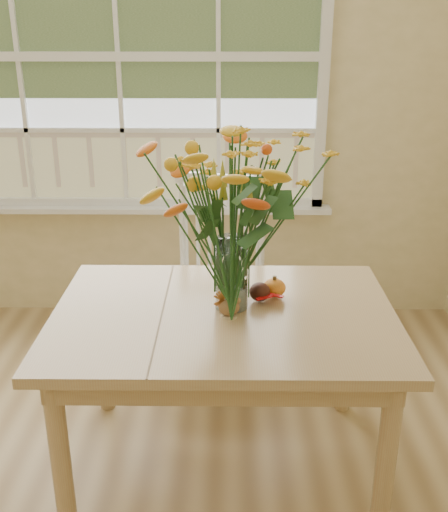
{
  "coord_description": "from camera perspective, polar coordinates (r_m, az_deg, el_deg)",
  "views": [
    {
      "loc": [
        0.61,
        -1.22,
        1.72
      ],
      "look_at": [
        0.59,
        0.83,
        0.92
      ],
      "focal_mm": 42.0,
      "sensor_mm": 36.0,
      "label": 1
    }
  ],
  "objects": [
    {
      "name": "dark_gourd",
      "position": [
        2.35,
        3.43,
        -3.52
      ],
      "size": [
        0.13,
        0.08,
        0.07
      ],
      "color": "#38160F",
      "rests_on": "dining_table"
    },
    {
      "name": "window",
      "position": [
        3.5,
        -10.05,
        17.9
      ],
      "size": [
        2.42,
        0.12,
        1.74
      ],
      "color": "silver",
      "rests_on": "wall_back"
    },
    {
      "name": "turkey_figurine",
      "position": [
        2.22,
        0.49,
        -4.93
      ],
      "size": [
        0.09,
        0.07,
        0.1
      ],
      "rotation": [
        0.0,
        0.0,
        0.18
      ],
      "color": "#CCB78C",
      "rests_on": "dining_table"
    },
    {
      "name": "flower_vase",
      "position": [
        2.17,
        0.76,
        5.12
      ],
      "size": [
        0.59,
        0.59,
        0.7
      ],
      "color": "white",
      "rests_on": "dining_table"
    },
    {
      "name": "dining_table",
      "position": [
        2.32,
        -0.0,
        -7.35
      ],
      "size": [
        1.3,
        0.93,
        0.7
      ],
      "rotation": [
        0.0,
        0.0,
        0.0
      ],
      "color": "tan",
      "rests_on": "floor"
    },
    {
      "name": "windsor_chair",
      "position": [
        3.01,
        -0.77,
        -1.32
      ],
      "size": [
        0.56,
        0.55,
        1.0
      ],
      "rotation": [
        0.0,
        0.0,
        -0.26
      ],
      "color": "white",
      "rests_on": "floor"
    },
    {
      "name": "wall_back",
      "position": [
        3.55,
        -9.75,
        15.02
      ],
      "size": [
        4.0,
        0.02,
        2.7
      ],
      "primitive_type": "cube",
      "color": "#D5C488",
      "rests_on": "floor"
    },
    {
      "name": "pumpkin",
      "position": [
        2.4,
        4.81,
        -3.1
      ],
      "size": [
        0.09,
        0.09,
        0.07
      ],
      "primitive_type": "ellipsoid",
      "color": "#D55F19",
      "rests_on": "dining_table"
    }
  ]
}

